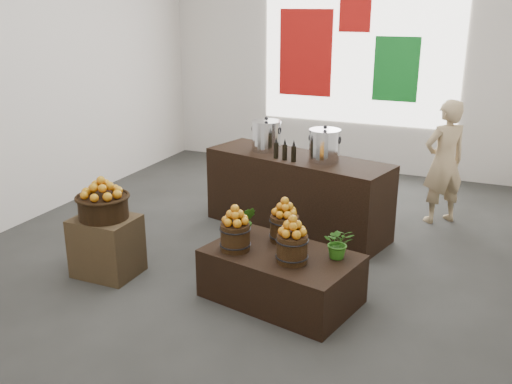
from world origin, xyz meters
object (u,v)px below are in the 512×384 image
at_px(wicker_basket, 103,207).
at_px(shopper, 444,162).
at_px(crate, 107,246).
at_px(display_table, 281,276).
at_px(stock_pot_center, 324,146).
at_px(stock_pot_left, 266,136).
at_px(counter, 297,193).

bearing_deg(wicker_basket, shopper, 44.28).
xyz_separation_m(crate, display_table, (1.85, 0.20, -0.07)).
bearing_deg(shopper, display_table, 26.72).
xyz_separation_m(wicker_basket, stock_pot_center, (1.75, 1.85, 0.38)).
relative_size(crate, stock_pot_left, 1.75).
height_order(counter, shopper, shopper).
relative_size(crate, counter, 0.27).
height_order(stock_pot_center, shopper, shopper).
xyz_separation_m(crate, wicker_basket, (0.00, 0.00, 0.42)).
height_order(counter, stock_pot_center, stock_pot_center).
bearing_deg(counter, crate, -111.47).
distance_m(crate, stock_pot_center, 2.67).
relative_size(counter, shopper, 1.45).
height_order(crate, stock_pot_left, stock_pot_left).
distance_m(crate, display_table, 1.86).
height_order(wicker_basket, shopper, shopper).
bearing_deg(display_table, wicker_basket, -161.06).
height_order(wicker_basket, stock_pot_left, stock_pot_left).
bearing_deg(stock_pot_left, counter, -14.20).
bearing_deg(counter, wicker_basket, -111.47).
relative_size(crate, stock_pot_center, 1.75).
height_order(crate, shopper, shopper).
bearing_deg(display_table, counter, 117.41).
distance_m(display_table, stock_pot_center, 1.87).
bearing_deg(stock_pot_left, stock_pot_center, -14.20).
bearing_deg(shopper, stock_pot_left, -17.55).
relative_size(stock_pot_left, shopper, 0.22).
bearing_deg(crate, stock_pot_center, 46.64).
bearing_deg(wicker_basket, stock_pot_left, 65.51).
distance_m(stock_pot_center, shopper, 1.68).
relative_size(crate, display_table, 0.45).
relative_size(wicker_basket, shopper, 0.31).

